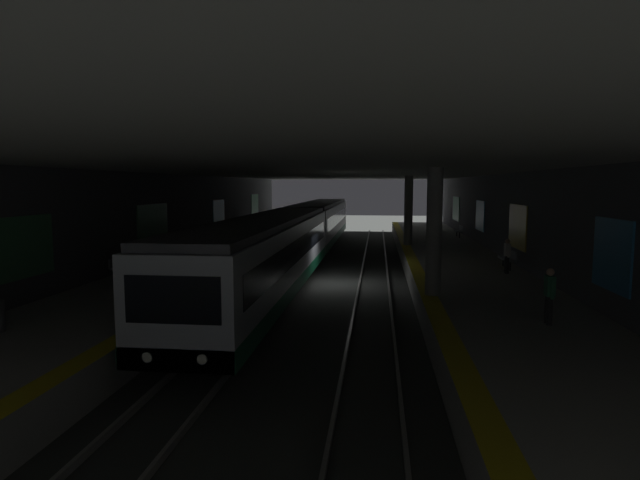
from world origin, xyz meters
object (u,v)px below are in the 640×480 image
object	(u,v)px
bench_left_mid	(459,230)
bench_right_mid	(122,265)
bench_left_near	(509,257)
suitcase_rolling	(437,246)
pillar_far	(408,210)
person_walking_mid	(549,294)
person_waiting_near	(507,255)
backpack_on_floor	(219,243)
metro_train	(303,234)
pillar_near	(434,232)

from	to	relation	value
bench_left_mid	bench_right_mid	world-z (taller)	same
bench_left_near	suitcase_rolling	distance (m)	6.38
pillar_far	person_walking_mid	size ratio (longest dim) A/B	2.83
person_waiting_near	backpack_on_floor	distance (m)	18.12
backpack_on_floor	metro_train	bearing A→B (deg)	-101.41
person_walking_mid	pillar_far	bearing A→B (deg)	8.40
person_walking_mid	backpack_on_floor	bearing A→B (deg)	41.28
metro_train	person_waiting_near	distance (m)	12.68
bench_left_mid	backpack_on_floor	world-z (taller)	bench_left_mid
metro_train	backpack_on_floor	world-z (taller)	metro_train
person_waiting_near	backpack_on_floor	size ratio (longest dim) A/B	3.87
pillar_near	backpack_on_floor	xyz separation A→B (m)	(13.52, 12.22, -2.08)
bench_right_mid	bench_left_mid	bearing A→B (deg)	-41.80
person_waiting_near	person_walking_mid	bearing A→B (deg)	173.89
metro_train	bench_left_near	bearing A→B (deg)	-119.16
metro_train	bench_left_near	xyz separation A→B (m)	(-5.99, -10.73, -0.45)
bench_left_mid	suitcase_rolling	bearing A→B (deg)	163.58
bench_left_mid	person_waiting_near	distance (m)	16.30
bench_left_near	pillar_near	bearing A→B (deg)	146.78
metro_train	suitcase_rolling	world-z (taller)	metro_train
pillar_far	person_waiting_near	world-z (taller)	pillar_far
pillar_near	suitcase_rolling	bearing A→B (deg)	-7.00
bench_left_mid	suitcase_rolling	xyz separation A→B (m)	(-9.12, 2.69, -0.18)
pillar_near	bench_left_near	bearing A→B (deg)	-33.22
metro_train	bench_left_mid	xyz separation A→B (m)	(8.92, -10.73, -0.45)
bench_left_near	bench_left_mid	world-z (taller)	same
bench_left_near	backpack_on_floor	xyz separation A→B (m)	(7.13, 16.40, -0.32)
metro_train	suitcase_rolling	bearing A→B (deg)	-91.43
pillar_far	backpack_on_floor	bearing A→B (deg)	99.75
pillar_near	bench_left_mid	xyz separation A→B (m)	(21.30, -4.18, -1.75)
pillar_far	suitcase_rolling	distance (m)	4.22
pillar_near	metro_train	xyz separation A→B (m)	(12.38, 6.55, -1.30)
metro_train	bench_right_mid	distance (m)	11.99
person_walking_mid	backpack_on_floor	distance (m)	22.84
pillar_far	person_walking_mid	bearing A→B (deg)	-171.60
person_waiting_near	backpack_on_floor	bearing A→B (deg)	61.96
person_waiting_near	suitcase_rolling	distance (m)	7.54
bench_left_mid	backpack_on_floor	size ratio (longest dim) A/B	4.25
pillar_near	backpack_on_floor	bearing A→B (deg)	42.10
metro_train	bench_left_near	size ratio (longest dim) A/B	23.55
metro_train	bench_left_mid	size ratio (longest dim) A/B	23.55
person_walking_mid	bench_right_mid	bearing A→B (deg)	69.64
pillar_far	suitcase_rolling	size ratio (longest dim) A/B	4.59
backpack_on_floor	bench_right_mid	bearing A→B (deg)	176.62
pillar_near	person_walking_mid	distance (m)	4.82
metro_train	bench_left_mid	distance (m)	13.96
pillar_far	bench_right_mid	bearing A→B (deg)	136.16
bench_right_mid	pillar_near	bearing A→B (deg)	-99.71
metro_train	bench_left_mid	world-z (taller)	metro_train
person_waiting_near	suitcase_rolling	bearing A→B (deg)	17.58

